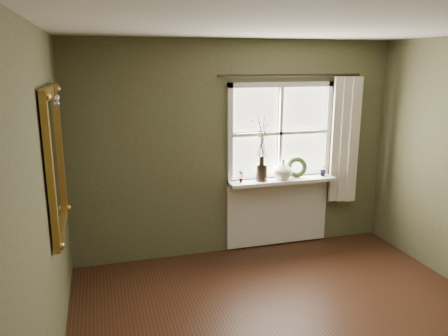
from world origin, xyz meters
TOP-DOWN VIEW (x-y plane):
  - ceiling at (0.00, 0.00)m, footprint 4.50×4.50m
  - wall_back at (0.00, 2.30)m, footprint 4.00×0.10m
  - wall_left at (-2.05, 0.00)m, footprint 0.10×4.50m
  - window_frame at (0.55, 2.23)m, footprint 1.36×0.06m
  - window_sill at (0.55, 2.12)m, footprint 1.36×0.26m
  - window_apron at (0.55, 2.23)m, footprint 1.36×0.04m
  - dark_jug at (0.27, 2.12)m, footprint 0.15×0.15m
  - cream_vase at (0.55, 2.12)m, footprint 0.30×0.30m
  - wreath at (0.76, 2.16)m, footprint 0.28×0.18m
  - potted_plant_left at (0.01, 2.12)m, footprint 0.09×0.07m
  - potted_plant_right at (1.11, 2.12)m, footprint 0.12×0.11m
  - curtain at (1.39, 2.13)m, footprint 0.36×0.12m
  - curtain_rod at (0.65, 2.17)m, footprint 1.84×0.03m
  - gilt_mirror at (-1.96, 1.08)m, footprint 0.10×1.03m

SIDE VIEW (x-z plane):
  - window_apron at x=0.55m, z-range 0.02..0.90m
  - window_sill at x=0.55m, z-range 0.88..0.92m
  - potted_plant_left at x=0.01m, z-range 0.92..1.07m
  - potted_plant_right at x=1.11m, z-range 0.92..1.09m
  - wreath at x=0.76m, z-range 0.88..1.15m
  - dark_jug at x=0.27m, z-range 0.92..1.13m
  - cream_vase at x=0.55m, z-range 0.92..1.17m
  - wall_back at x=0.00m, z-range 0.00..2.60m
  - wall_left at x=-2.05m, z-range 0.00..2.60m
  - curtain at x=1.39m, z-range 0.57..2.16m
  - window_frame at x=0.55m, z-range 0.86..2.10m
  - gilt_mirror at x=-1.96m, z-range 0.93..2.15m
  - curtain_rod at x=0.65m, z-range 2.16..2.20m
  - ceiling at x=0.00m, z-range 2.60..2.60m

